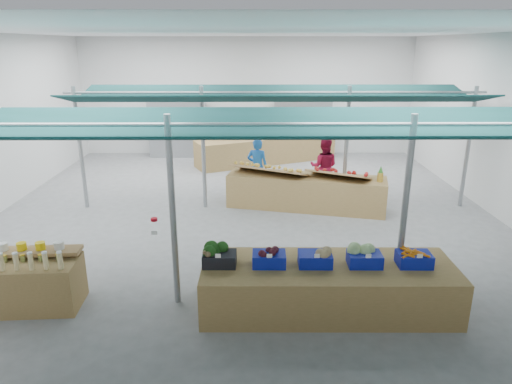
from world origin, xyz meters
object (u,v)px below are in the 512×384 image
vendor_right (324,167)px  crate_stack (384,268)px  fruit_counter (306,192)px  bottle_shelf (24,281)px  vendor_left (257,167)px  veg_counter (328,287)px

vendor_right → crate_stack: bearing=107.2°
fruit_counter → crate_stack: bearing=-63.1°
bottle_shelf → vendor_right: 7.84m
fruit_counter → vendor_left: 1.67m
veg_counter → vendor_right: (0.78, 5.71, 0.40)m
crate_stack → vendor_right: (-0.32, 4.93, 0.49)m
bottle_shelf → vendor_left: (3.70, 5.58, 0.36)m
veg_counter → bottle_shelf: bearing=179.1°
bottle_shelf → vendor_left: 6.71m
vendor_left → vendor_right: bearing=-166.6°
vendor_left → vendor_right: size_ratio=1.00×
fruit_counter → veg_counter: bearing=-78.8°
bottle_shelf → fruit_counter: size_ratio=0.45×
crate_stack → vendor_right: 4.97m
vendor_right → bottle_shelf: bearing=58.9°
crate_stack → vendor_right: bearing=93.7°
bottle_shelf → crate_stack: size_ratio=3.08×
fruit_counter → vendor_left: bearing=150.9°
bottle_shelf → vendor_left: vendor_left is taller
fruit_counter → vendor_right: size_ratio=2.50×
veg_counter → vendor_left: vendor_left is taller
bottle_shelf → vendor_right: vendor_right is taller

